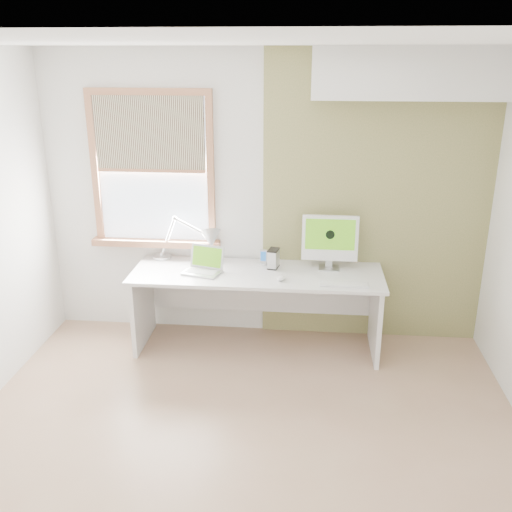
# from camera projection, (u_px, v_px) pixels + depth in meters

# --- Properties ---
(room) EXTENTS (4.04, 3.54, 2.64)m
(room) POSITION_uv_depth(u_px,v_px,m) (240.00, 267.00, 3.50)
(room) COLOR tan
(room) RESTS_ON ground
(accent_wall) EXTENTS (2.00, 0.02, 2.60)m
(accent_wall) POSITION_uv_depth(u_px,v_px,m) (376.00, 202.00, 5.04)
(accent_wall) COLOR olive
(accent_wall) RESTS_ON room
(soffit) EXTENTS (1.60, 0.40, 0.42)m
(soffit) POSITION_uv_depth(u_px,v_px,m) (413.00, 72.00, 4.50)
(soffit) COLOR white
(soffit) RESTS_ON room
(window) EXTENTS (1.20, 0.14, 1.42)m
(window) POSITION_uv_depth(u_px,v_px,m) (152.00, 171.00, 5.11)
(window) COLOR #AA6743
(window) RESTS_ON room
(desk) EXTENTS (2.20, 0.70, 0.73)m
(desk) POSITION_uv_depth(u_px,v_px,m) (258.00, 290.00, 5.11)
(desk) COLOR silver
(desk) RESTS_ON room
(desk_lamp) EXTENTS (0.72, 0.37, 0.42)m
(desk_lamp) POSITION_uv_depth(u_px,v_px,m) (201.00, 240.00, 5.13)
(desk_lamp) COLOR #B2B4B7
(desk_lamp) RESTS_ON desk
(laptop) EXTENTS (0.37, 0.33, 0.22)m
(laptop) POSITION_uv_depth(u_px,v_px,m) (204.00, 266.00, 4.99)
(laptop) COLOR #B2B4B7
(laptop) RESTS_ON desk
(phone_dock) EXTENTS (0.08, 0.08, 0.14)m
(phone_dock) POSITION_uv_depth(u_px,v_px,m) (263.00, 260.00, 5.16)
(phone_dock) COLOR #B2B4B7
(phone_dock) RESTS_ON desk
(external_drive) EXTENTS (0.11, 0.15, 0.17)m
(external_drive) POSITION_uv_depth(u_px,v_px,m) (273.00, 259.00, 5.07)
(external_drive) COLOR #B2B4B7
(external_drive) RESTS_ON desk
(imac) EXTENTS (0.49, 0.16, 0.48)m
(imac) POSITION_uv_depth(u_px,v_px,m) (330.00, 239.00, 5.00)
(imac) COLOR #B2B4B7
(imac) RESTS_ON desk
(keyboard) EXTENTS (0.40, 0.12, 0.02)m
(keyboard) POSITION_uv_depth(u_px,v_px,m) (345.00, 284.00, 4.70)
(keyboard) COLOR white
(keyboard) RESTS_ON desk
(mouse) EXTENTS (0.09, 0.12, 0.03)m
(mouse) POSITION_uv_depth(u_px,v_px,m) (281.00, 278.00, 4.81)
(mouse) COLOR white
(mouse) RESTS_ON desk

